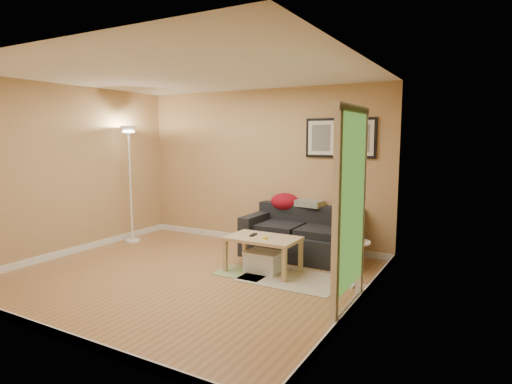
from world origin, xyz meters
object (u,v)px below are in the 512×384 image
sofa (301,233)px  side_table (355,263)px  coffee_table (263,254)px  book_stack (355,238)px  storage_bin (263,262)px  floor_lamp (131,187)px

sofa → side_table: size_ratio=3.06×
coffee_table → book_stack: bearing=3.6°
sofa → book_stack: (1.06, -0.80, 0.22)m
coffee_table → storage_bin: coffee_table is taller
storage_bin → side_table: (1.22, 0.11, 0.13)m
coffee_table → book_stack: book_stack is taller
coffee_table → storage_bin: size_ratio=2.02×
storage_bin → book_stack: book_stack is taller
coffee_table → side_table: size_ratio=1.73×
coffee_table → side_table: 1.24m
storage_bin → floor_lamp: floor_lamp is taller
coffee_table → floor_lamp: bearing=171.9°
sofa → side_table: (1.07, -0.82, -0.10)m
floor_lamp → sofa: bearing=10.7°
floor_lamp → storage_bin: bearing=-7.5°
side_table → floor_lamp: 4.08m
side_table → floor_lamp: (-4.02, 0.26, 0.67)m
storage_bin → book_stack: 1.29m
coffee_table → book_stack: 1.28m
book_stack → floor_lamp: floor_lamp is taller
sofa → storage_bin: 0.97m
sofa → storage_bin: size_ratio=3.59×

